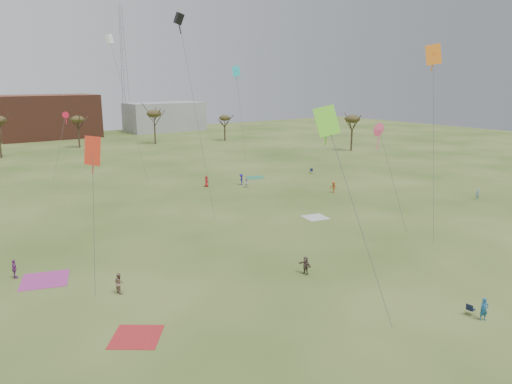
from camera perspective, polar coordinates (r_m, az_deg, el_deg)
ground at (r=40.34m, az=10.17°, el=-10.85°), size 260.00×260.00×0.00m
flyer_near_right at (r=37.65m, az=25.44°, el=-12.46°), size 0.71×0.63×1.63m
spectator_fore_b at (r=39.59m, az=-15.95°, el=-10.36°), size 0.80×0.92×1.63m
spectator_fore_c at (r=41.82m, az=5.89°, el=-8.65°), size 0.56×1.47×1.56m
flyer_mid_b at (r=71.44m, az=9.18°, el=0.59°), size 0.86×1.22×1.73m
flyer_mid_c at (r=73.50m, az=24.79°, el=-0.23°), size 0.61×0.48×1.46m
spectator_mid_d at (r=45.48m, az=-26.76°, el=-8.18°), size 0.50×0.99×1.63m
spectator_mid_e at (r=73.92m, az=-1.13°, el=1.11°), size 0.94×0.93×1.53m
flyer_far_b at (r=74.90m, az=-5.90°, el=1.28°), size 1.01×0.91×1.74m
flyer_far_c at (r=75.86m, az=-1.76°, el=1.51°), size 0.97×1.28×1.75m
blanket_red at (r=33.51m, az=-14.01°, el=-16.35°), size 4.31×4.31×0.03m
blanket_cream at (r=58.62m, az=7.06°, el=-3.01°), size 3.16×3.16×0.03m
blanket_plum at (r=44.33m, az=-23.78°, el=-9.54°), size 4.65×4.65×0.03m
blanket_olive at (r=81.65m, az=-0.09°, el=1.73°), size 3.48×3.48×0.03m
camp_chair_center at (r=38.28m, az=24.09°, el=-12.81°), size 0.59×0.55×0.87m
camp_chair_right at (r=85.77m, az=6.58°, el=2.38°), size 0.74×0.74×0.87m
kites_aloft at (r=59.01m, az=-8.19°, el=14.36°), size 55.35×59.87×22.59m
tree_line at (r=107.58m, az=-22.85°, el=7.31°), size 117.44×49.32×8.91m
building_brick at (r=149.14m, az=-23.51°, el=8.22°), size 26.00×16.00×12.00m
building_grey at (r=158.59m, az=-10.77°, el=8.77°), size 24.00×12.00×9.00m
radio_tower at (r=160.74m, az=-15.42°, el=13.84°), size 1.51×1.72×41.00m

